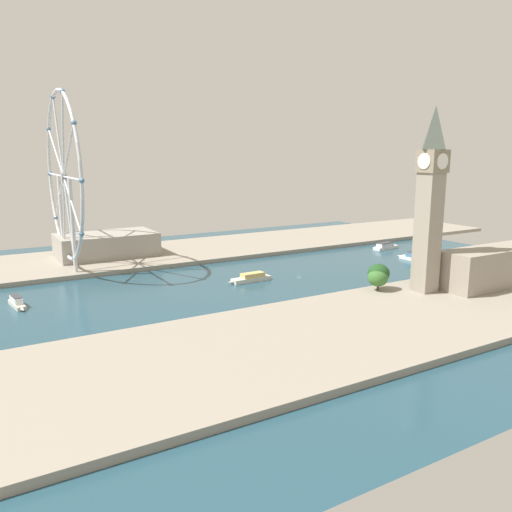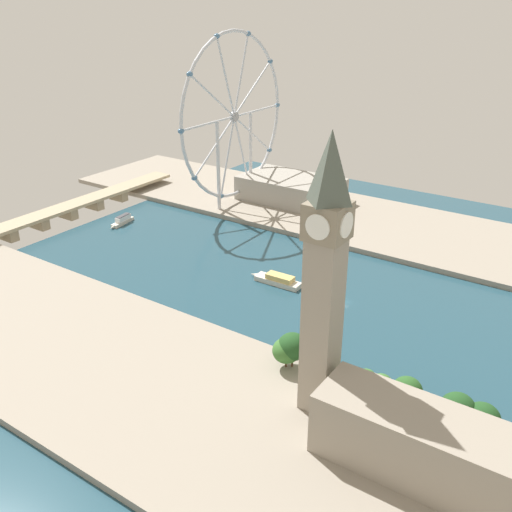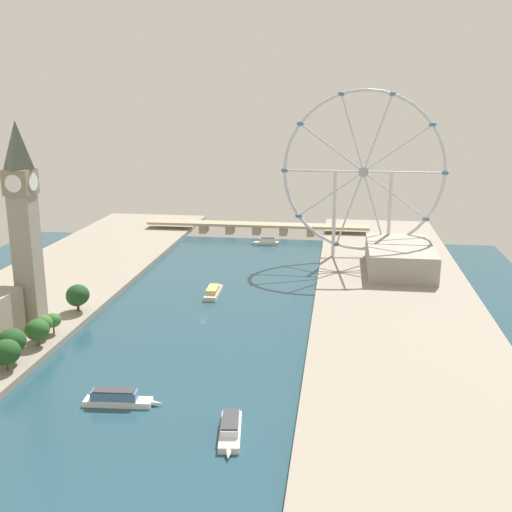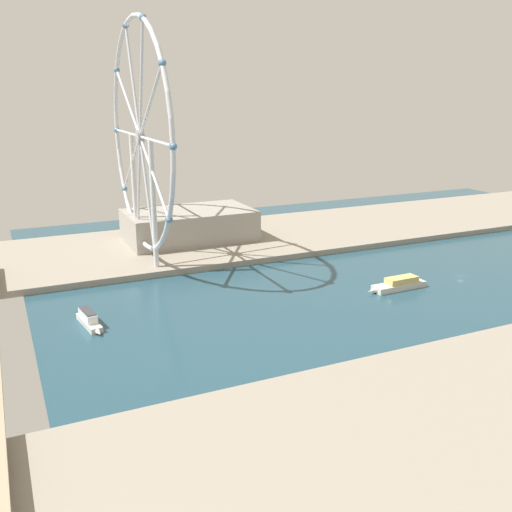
% 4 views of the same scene
% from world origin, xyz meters
% --- Properties ---
extents(ground_plane, '(371.71, 371.71, 0.00)m').
position_xyz_m(ground_plane, '(0.00, 0.00, 0.00)').
color(ground_plane, '#234756').
extents(riverbank_left, '(90.00, 520.00, 3.00)m').
position_xyz_m(riverbank_left, '(-100.86, 0.00, 1.50)').
color(riverbank_left, gray).
rests_on(riverbank_left, ground_plane).
extents(riverbank_right, '(90.00, 520.00, 3.00)m').
position_xyz_m(riverbank_right, '(100.86, 0.00, 1.50)').
color(riverbank_right, gray).
rests_on(riverbank_right, ground_plane).
extents(clock_tower, '(13.16, 13.16, 97.30)m').
position_xyz_m(clock_tower, '(-78.47, -27.06, 53.50)').
color(clock_tower, gray).
rests_on(clock_tower, riverbank_left).
extents(parliament_block, '(22.00, 91.55, 21.46)m').
position_xyz_m(parliament_block, '(-88.96, -80.84, 13.73)').
color(parliament_block, gray).
rests_on(parliament_block, riverbank_left).
extents(tree_row_embankment, '(13.20, 111.50, 14.62)m').
position_xyz_m(tree_row_embankment, '(-63.97, -48.67, 10.99)').
color(tree_row_embankment, '#513823').
rests_on(tree_row_embankment, riverbank_left).
extents(ferris_wheel, '(110.78, 3.20, 112.82)m').
position_xyz_m(ferris_wheel, '(82.62, 126.52, 61.03)').
color(ferris_wheel, silver).
rests_on(ferris_wheel, riverbank_right).
extents(riverside_hall, '(40.64, 68.58, 16.41)m').
position_xyz_m(riverside_hall, '(106.58, 96.03, 11.20)').
color(riverside_hall, gray).
rests_on(riverside_hall, riverbank_right).
extents(tour_boat_0, '(29.68, 7.86, 6.05)m').
position_xyz_m(tour_boat_0, '(-10.95, -94.89, 2.53)').
color(tour_boat_0, white).
rests_on(tour_boat_0, ground_plane).
extents(tour_boat_1, '(21.93, 6.89, 5.53)m').
position_xyz_m(tour_boat_1, '(12.60, 165.83, 2.27)').
color(tour_boat_1, beige).
rests_on(tour_boat_1, ground_plane).
extents(tour_boat_2, '(10.02, 28.77, 5.36)m').
position_xyz_m(tour_boat_2, '(34.06, -109.86, 2.19)').
color(tour_boat_2, white).
rests_on(tour_boat_2, ground_plane).
extents(tour_boat_3, '(7.54, 29.18, 5.19)m').
position_xyz_m(tour_boat_3, '(-2.43, 37.79, 2.11)').
color(tour_boat_3, beige).
rests_on(tour_boat_3, ground_plane).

